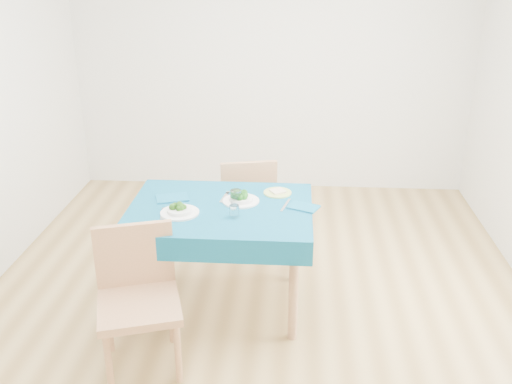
# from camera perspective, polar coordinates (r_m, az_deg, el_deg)

# --- Properties ---
(room_shell) EXTENTS (4.02, 4.52, 2.73)m
(room_shell) POSITION_cam_1_polar(r_m,az_deg,el_deg) (3.62, 0.00, 7.29)
(room_shell) COLOR olive
(room_shell) RESTS_ON ground
(table) EXTENTS (1.21, 0.92, 0.76)m
(table) POSITION_cam_1_polar(r_m,az_deg,el_deg) (3.96, -3.46, -6.53)
(table) COLOR navy
(table) RESTS_ON ground
(chair_near) EXTENTS (0.60, 0.63, 1.16)m
(chair_near) POSITION_cam_1_polar(r_m,az_deg,el_deg) (3.35, -11.83, -8.85)
(chair_near) COLOR #A4744D
(chair_near) RESTS_ON ground
(chair_far) EXTENTS (0.53, 0.56, 1.08)m
(chair_far) POSITION_cam_1_polar(r_m,az_deg,el_deg) (4.63, -1.06, 0.23)
(chair_far) COLOR #A4744D
(chair_far) RESTS_ON ground
(bowl_near) EXTENTS (0.25, 0.25, 0.08)m
(bowl_near) POSITION_cam_1_polar(r_m,az_deg,el_deg) (3.71, -7.65, -1.61)
(bowl_near) COLOR white
(bowl_near) RESTS_ON table
(bowl_far) EXTENTS (0.25, 0.25, 0.08)m
(bowl_far) POSITION_cam_1_polar(r_m,az_deg,el_deg) (3.85, -1.52, -0.47)
(bowl_far) COLOR white
(bowl_far) RESTS_ON table
(fork_near) EXTENTS (0.05, 0.16, 0.00)m
(fork_near) POSITION_cam_1_polar(r_m,az_deg,el_deg) (3.73, -9.32, -2.18)
(fork_near) COLOR silver
(fork_near) RESTS_ON table
(knife_near) EXTENTS (0.05, 0.20, 0.00)m
(knife_near) POSITION_cam_1_polar(r_m,az_deg,el_deg) (3.72, -6.87, -2.10)
(knife_near) COLOR silver
(knife_near) RESTS_ON table
(fork_far) EXTENTS (0.05, 0.18, 0.00)m
(fork_far) POSITION_cam_1_polar(r_m,az_deg,el_deg) (3.93, -3.18, -0.54)
(fork_far) COLOR silver
(fork_far) RESTS_ON table
(knife_far) EXTENTS (0.07, 0.21, 0.00)m
(knife_far) POSITION_cam_1_polar(r_m,az_deg,el_deg) (3.81, 2.97, -1.31)
(knife_far) COLOR silver
(knife_far) RESTS_ON table
(napkin_near) EXTENTS (0.25, 0.21, 0.01)m
(napkin_near) POSITION_cam_1_polar(r_m,az_deg,el_deg) (3.95, -8.38, -0.61)
(napkin_near) COLOR #0E5576
(napkin_near) RESTS_ON table
(napkin_far) EXTENTS (0.23, 0.20, 0.01)m
(napkin_far) POSITION_cam_1_polar(r_m,az_deg,el_deg) (3.78, 4.78, -1.50)
(napkin_far) COLOR #0E5576
(napkin_far) RESTS_ON table
(tumbler_center) EXTENTS (0.08, 0.08, 0.10)m
(tumbler_center) POSITION_cam_1_polar(r_m,az_deg,el_deg) (3.82, -2.03, -0.50)
(tumbler_center) COLOR white
(tumbler_center) RESTS_ON table
(tumbler_side) EXTENTS (0.06, 0.06, 0.08)m
(tumbler_side) POSITION_cam_1_polar(r_m,az_deg,el_deg) (3.63, -2.19, -1.93)
(tumbler_side) COLOR white
(tumbler_side) RESTS_ON table
(side_plate) EXTENTS (0.20, 0.20, 0.01)m
(side_plate) POSITION_cam_1_polar(r_m,az_deg,el_deg) (4.00, 2.17, -0.06)
(side_plate) COLOR #B5CD64
(side_plate) RESTS_ON table
(bread_slice) EXTENTS (0.13, 0.13, 0.01)m
(bread_slice) POSITION_cam_1_polar(r_m,az_deg,el_deg) (4.00, 2.17, 0.09)
(bread_slice) COLOR beige
(bread_slice) RESTS_ON side_plate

